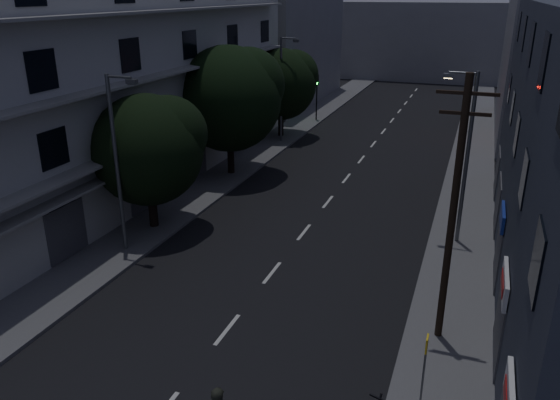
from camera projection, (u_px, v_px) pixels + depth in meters
The scene contains 18 objects.
ground at pixel (348, 176), 35.77m from camera, with size 160.00×160.00×0.00m, color black.
sidewalk_left at pixel (243, 163), 38.16m from camera, with size 3.00×90.00×0.15m, color #565659.
sidewalk_right at pixel (468, 188), 33.33m from camera, with size 3.00×90.00×0.15m, color #565659.
lane_markings at pixel (368, 151), 41.25m from camera, with size 0.15×60.50×0.01m.
building_left at pixel (119, 73), 30.99m from camera, with size 7.00×36.00×14.00m.
building_far_left at pixel (291, 25), 56.92m from camera, with size 6.00×20.00×16.00m, color slate.
building_far_right at pixel (544, 54), 44.48m from camera, with size 6.00×20.00×13.00m, color slate.
building_far_end at pixel (428, 41), 73.41m from camera, with size 24.00×8.00×10.00m, color slate.
tree_near at pixel (149, 146), 26.40m from camera, with size 5.44×5.44×6.72m.
tree_mid at pixel (230, 95), 34.22m from camera, with size 6.64×6.64×8.17m.
tree_far at pixel (282, 82), 43.71m from camera, with size 5.68×5.68×7.03m.
traffic_signal_far_right at pixel (467, 96), 45.84m from camera, with size 0.28×0.37×4.10m.
traffic_signal_far_left at pixel (317, 88), 49.67m from camera, with size 0.28×0.37×4.10m.
street_lamp_left_near at pixel (118, 157), 23.79m from camera, with size 1.51×0.25×8.00m.
street_lamp_right at pixel (465, 151), 24.63m from camera, with size 1.51×0.25×8.00m.
street_lamp_left_far at pixel (282, 85), 42.04m from camera, with size 1.51×0.25×8.00m.
utility_pole at pixel (453, 209), 17.33m from camera, with size 1.80×0.24×9.00m.
bus_stop_sign at pixel (425, 361), 14.92m from camera, with size 0.06×0.35×2.52m.
Camera 1 is at (7.50, -8.42, 11.36)m, focal length 35.00 mm.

